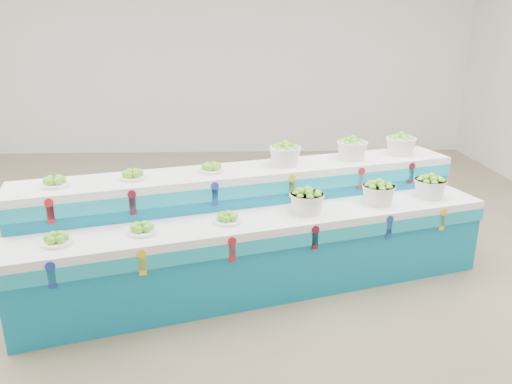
{
  "coord_description": "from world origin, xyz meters",
  "views": [
    {
      "loc": [
        0.72,
        -4.27,
        2.26
      ],
      "look_at": [
        0.86,
        -0.11,
        0.87
      ],
      "focal_mm": 34.18,
      "sensor_mm": 36.0,
      "label": 1
    }
  ],
  "objects_px": {
    "basket_lower_left": "(307,201)",
    "basket_upper_right": "(401,144)",
    "display_stand": "(256,229)",
    "plate_upper_mid": "(133,174)"
  },
  "relations": [
    {
      "from": "basket_lower_left",
      "to": "basket_upper_right",
      "type": "distance_m",
      "value": 1.43
    },
    {
      "from": "basket_upper_right",
      "to": "display_stand",
      "type": "bearing_deg",
      "value": -154.36
    },
    {
      "from": "display_stand",
      "to": "basket_upper_right",
      "type": "distance_m",
      "value": 1.81
    },
    {
      "from": "plate_upper_mid",
      "to": "basket_lower_left",
      "type": "bearing_deg",
      "value": -3.34
    },
    {
      "from": "display_stand",
      "to": "plate_upper_mid",
      "type": "xyz_separation_m",
      "value": [
        -1.08,
        -0.05,
        0.56
      ]
    },
    {
      "from": "basket_lower_left",
      "to": "basket_upper_right",
      "type": "bearing_deg",
      "value": 38.81
    },
    {
      "from": "plate_upper_mid",
      "to": "basket_upper_right",
      "type": "relative_size",
      "value": 0.79
    },
    {
      "from": "basket_lower_left",
      "to": "plate_upper_mid",
      "type": "distance_m",
      "value": 1.54
    },
    {
      "from": "basket_lower_left",
      "to": "basket_upper_right",
      "type": "relative_size",
      "value": 1.0
    },
    {
      "from": "basket_lower_left",
      "to": "basket_upper_right",
      "type": "height_order",
      "value": "basket_upper_right"
    }
  ]
}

